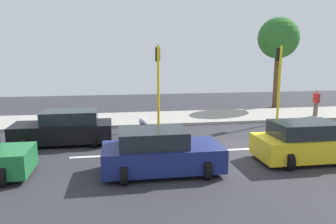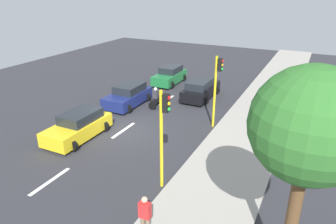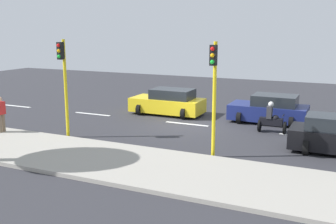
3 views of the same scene
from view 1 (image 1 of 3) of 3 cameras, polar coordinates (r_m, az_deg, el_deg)
name	(u,v)px [view 1 (image 1 of 3)]	position (r m, az deg, el deg)	size (l,w,h in m)	color
ground_plane	(243,150)	(14.33, 13.09, -6.61)	(40.00, 60.00, 0.10)	#2D2D33
sidewalk	(201,117)	(20.75, 5.79, -0.85)	(4.00, 60.00, 0.15)	#9E998E
lane_stripe_mid	(243,149)	(14.32, 13.10, -6.39)	(0.20, 2.40, 0.01)	white
lane_stripe_south	(100,156)	(13.30, -11.81, -7.62)	(0.20, 2.40, 0.01)	white
car_yellow_cab	(310,143)	(13.46, 23.70, -4.94)	(2.27, 4.23, 1.52)	yellow
car_dark_blue	(160,153)	(11.12, -1.42, -7.14)	(2.33, 4.05, 1.52)	navy
car_black	(64,129)	(15.34, -17.76, -2.79)	(2.20, 4.33, 1.52)	black
motorcycle	(141,139)	(13.08, -4.81, -4.83)	(0.60, 1.30, 1.53)	black
pedestrian_near_signal	(316,102)	(22.40, 24.62, 1.63)	(0.40, 0.24, 1.69)	#72604C
traffic_light_corner	(279,73)	(19.89, 18.95, 6.47)	(0.49, 0.24, 4.50)	yellow
traffic_light_midblock	(158,74)	(17.70, -1.77, 6.62)	(0.49, 0.24, 4.50)	yellow
street_tree_north	(278,39)	(25.90, 18.85, 12.12)	(3.02, 3.02, 6.72)	brown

